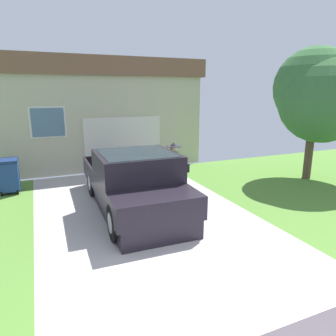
{
  "coord_description": "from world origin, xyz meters",
  "views": [
    {
      "loc": [
        -2.32,
        -2.57,
        3.06
      ],
      "look_at": [
        0.92,
        4.97,
        1.01
      ],
      "focal_mm": 32.76,
      "sensor_mm": 36.0,
      "label": 1
    }
  ],
  "objects": [
    {
      "name": "person_with_hat",
      "position": [
        1.24,
        5.3,
        0.9
      ],
      "size": [
        0.47,
        0.47,
        1.66
      ],
      "rotation": [
        0.0,
        0.0,
        -2.57
      ],
      "color": "navy",
      "rests_on": "ground"
    },
    {
      "name": "pickup_truck",
      "position": [
        -0.1,
        4.76,
        0.7
      ],
      "size": [
        2.12,
        5.06,
        1.59
      ],
      "rotation": [
        0.0,
        0.0,
        3.12
      ],
      "color": "black",
      "rests_on": "ground"
    },
    {
      "name": "handbag",
      "position": [
        1.27,
        4.95,
        0.15
      ],
      "size": [
        0.38,
        0.18,
        0.48
      ],
      "color": "beige",
      "rests_on": "ground"
    },
    {
      "name": "wheeled_trash_bin",
      "position": [
        -3.25,
        7.74,
        0.57
      ],
      "size": [
        0.6,
        0.72,
        1.06
      ],
      "color": "navy",
      "rests_on": "ground"
    },
    {
      "name": "house_with_garage",
      "position": [
        -0.04,
        12.13,
        2.2
      ],
      "size": [
        8.84,
        6.16,
        4.36
      ],
      "color": "#B7B297",
      "rests_on": "ground"
    },
    {
      "name": "neighbor_tree",
      "position": [
        6.64,
        5.26,
        2.97
      ],
      "size": [
        2.9,
        3.24,
        4.57
      ],
      "color": "brown",
      "rests_on": "ground"
    }
  ]
}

